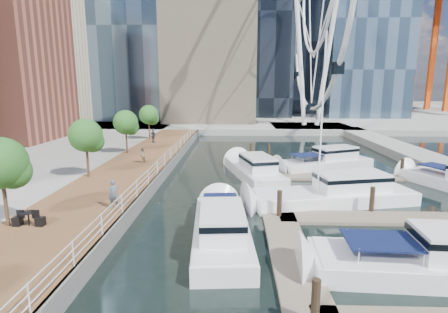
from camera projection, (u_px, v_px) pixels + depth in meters
name	position (u px, v px, depth m)	size (l,w,h in m)	color
ground	(227.00, 292.00, 13.89)	(520.00, 520.00, 0.00)	black
boardwalk	(123.00, 179.00, 28.79)	(6.00, 60.00, 1.00)	brown
seawall	(159.00, 180.00, 28.69)	(0.25, 60.00, 1.00)	#595954
land_far	(235.00, 110.00, 113.73)	(200.00, 114.00, 1.00)	gray
breakwater	(446.00, 168.00, 32.71)	(4.00, 60.00, 1.00)	gray
pier	(310.00, 128.00, 64.27)	(14.00, 12.00, 1.00)	gray
railing	(157.00, 168.00, 28.49)	(0.10, 60.00, 1.05)	white
floating_docks	(350.00, 201.00, 23.30)	(16.00, 34.00, 2.60)	#6D6051
street_trees	(86.00, 135.00, 27.15)	(2.60, 42.60, 4.60)	#3F2B1C
yacht_foreground	(435.00, 276.00, 15.06)	(3.11, 11.59, 2.15)	white
pedestrian_near	(114.00, 194.00, 20.45)	(0.62, 0.41, 1.71)	#47505F
pedestrian_mid	(142.00, 155.00, 32.71)	(0.71, 0.56, 1.47)	#83725A
pedestrian_far	(153.00, 136.00, 44.31)	(1.04, 0.43, 1.78)	#353D43
moored_yachts	(333.00, 202.00, 24.74)	(23.64, 32.98, 11.50)	white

